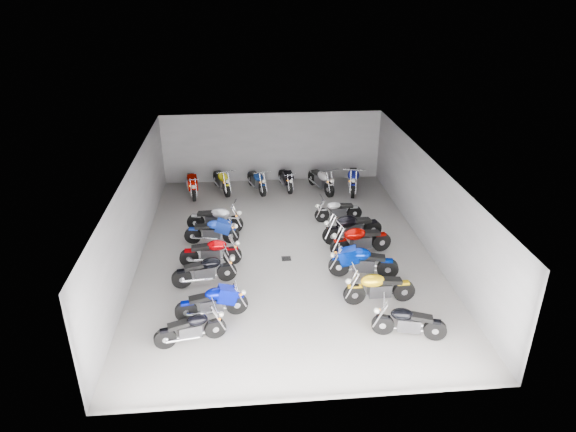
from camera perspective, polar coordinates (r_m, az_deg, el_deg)
name	(u,v)px	position (r m, az deg, el deg)	size (l,w,h in m)	color
ground	(285,252)	(18.07, -0.33, -3.97)	(14.00, 14.00, 0.00)	gray
wall_back	(272,147)	(23.87, -1.77, 7.64)	(10.00, 0.10, 3.20)	gray
wall_left	(134,216)	(17.68, -16.71, 0.01)	(0.10, 14.00, 3.20)	gray
wall_right	(429,205)	(18.41, 15.37, 1.20)	(0.10, 14.00, 3.20)	gray
ceiling	(285,165)	(16.73, -0.36, 5.69)	(10.00, 14.00, 0.04)	black
drain_grate	(286,259)	(17.63, -0.19, -4.75)	(0.32, 0.32, 0.01)	black
motorcycle_left_a	(191,328)	(13.95, -10.71, -12.14)	(1.88, 0.58, 0.84)	black
motorcycle_left_b	(212,302)	(14.74, -8.40, -9.47)	(2.05, 0.51, 0.91)	black
motorcycle_left_c	(205,270)	(16.25, -9.20, -5.97)	(2.02, 0.57, 0.90)	black
motorcycle_left_d	(211,252)	(17.23, -8.51, -3.96)	(2.06, 0.41, 0.91)	black
motorcycle_left_e	(212,231)	(18.62, -8.41, -1.68)	(1.99, 0.43, 0.87)	black
motorcycle_left_f	(216,219)	(19.44, -8.06, -0.30)	(2.13, 0.60, 0.95)	black
motorcycle_right_a	(408,322)	(14.26, 13.22, -11.38)	(1.94, 0.64, 0.87)	black
motorcycle_right_b	(379,287)	(15.41, 10.04, -7.81)	(2.16, 0.43, 0.95)	black
motorcycle_right_c	(363,262)	(16.54, 8.29, -5.10)	(2.22, 0.60, 0.98)	black
motorcycle_right_d	(360,240)	(17.87, 8.03, -2.64)	(2.22, 0.62, 0.98)	black
motorcycle_right_e	(352,227)	(18.67, 7.10, -1.25)	(2.28, 0.70, 1.01)	black
motorcycle_right_f	(338,210)	(20.19, 5.56, 0.65)	(1.90, 0.42, 0.83)	black
motorcycle_back_a	(192,183)	(22.90, -10.61, 3.57)	(0.54, 2.18, 0.96)	black
motorcycle_back_b	(222,180)	(23.07, -7.38, 3.94)	(0.83, 2.08, 0.95)	black
motorcycle_back_c	(257,180)	(22.97, -3.48, 3.96)	(0.79, 2.00, 0.91)	black
motorcycle_back_d	(286,179)	(23.20, -0.26, 4.18)	(0.54, 1.96, 0.87)	black
motorcycle_back_e	(321,180)	(22.94, 3.71, 4.05)	(0.89, 2.16, 0.99)	black
motorcycle_back_f	(353,179)	(23.07, 7.25, 4.11)	(0.69, 2.36, 1.05)	black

